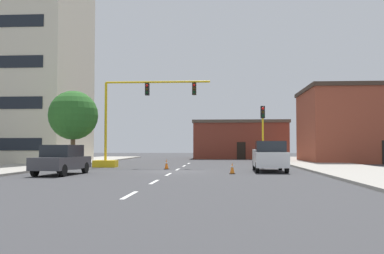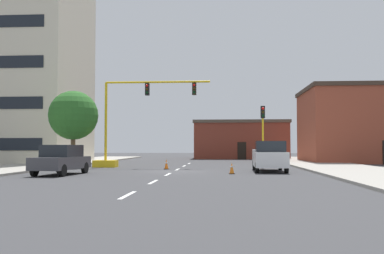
{
  "view_description": "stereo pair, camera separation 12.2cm",
  "coord_description": "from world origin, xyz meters",
  "px_view_note": "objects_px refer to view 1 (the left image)",
  "views": [
    {
      "loc": [
        3.1,
        -28.7,
        1.66
      ],
      "look_at": [
        0.86,
        5.02,
        3.15
      ],
      "focal_mm": 40.85,
      "sensor_mm": 36.0,
      "label": 1
    },
    {
      "loc": [
        3.22,
        -28.69,
        1.66
      ],
      "look_at": [
        0.86,
        5.02,
        3.15
      ],
      "focal_mm": 40.85,
      "sensor_mm": 36.0,
      "label": 2
    }
  ],
  "objects_px": {
    "traffic_signal_gantry": "(120,139)",
    "tree_left_near": "(73,115)",
    "traffic_light_pole_right": "(263,122)",
    "traffic_cone_roadside_b": "(166,164)",
    "pickup_truck_white": "(269,157)",
    "sedan_dark_gray_near_left": "(62,160)",
    "traffic_cone_roadside_a": "(232,168)"
  },
  "relations": [
    {
      "from": "traffic_signal_gantry",
      "to": "traffic_cone_roadside_a",
      "type": "distance_m",
      "value": 11.79
    },
    {
      "from": "traffic_light_pole_right",
      "to": "traffic_cone_roadside_b",
      "type": "distance_m",
      "value": 8.36
    },
    {
      "from": "tree_left_near",
      "to": "sedan_dark_gray_near_left",
      "type": "distance_m",
      "value": 9.63
    },
    {
      "from": "pickup_truck_white",
      "to": "traffic_cone_roadside_a",
      "type": "relative_size",
      "value": 7.91
    },
    {
      "from": "traffic_signal_gantry",
      "to": "traffic_cone_roadside_a",
      "type": "bearing_deg",
      "value": -42.05
    },
    {
      "from": "traffic_cone_roadside_b",
      "to": "traffic_cone_roadside_a",
      "type": "bearing_deg",
      "value": -47.96
    },
    {
      "from": "pickup_truck_white",
      "to": "traffic_cone_roadside_a",
      "type": "distance_m",
      "value": 3.78
    },
    {
      "from": "traffic_cone_roadside_a",
      "to": "traffic_cone_roadside_b",
      "type": "bearing_deg",
      "value": 132.04
    },
    {
      "from": "pickup_truck_white",
      "to": "traffic_cone_roadside_b",
      "type": "distance_m",
      "value": 7.54
    },
    {
      "from": "traffic_signal_gantry",
      "to": "traffic_cone_roadside_b",
      "type": "relative_size",
      "value": 12.61
    },
    {
      "from": "sedan_dark_gray_near_left",
      "to": "traffic_cone_roadside_a",
      "type": "relative_size",
      "value": 6.73
    },
    {
      "from": "sedan_dark_gray_near_left",
      "to": "traffic_cone_roadside_b",
      "type": "distance_m",
      "value": 8.46
    },
    {
      "from": "traffic_light_pole_right",
      "to": "traffic_cone_roadside_a",
      "type": "distance_m",
      "value": 8.93
    },
    {
      "from": "traffic_cone_roadside_a",
      "to": "pickup_truck_white",
      "type": "bearing_deg",
      "value": 47.46
    },
    {
      "from": "pickup_truck_white",
      "to": "traffic_cone_roadside_b",
      "type": "height_order",
      "value": "pickup_truck_white"
    },
    {
      "from": "tree_left_near",
      "to": "sedan_dark_gray_near_left",
      "type": "height_order",
      "value": "tree_left_near"
    },
    {
      "from": "traffic_signal_gantry",
      "to": "traffic_light_pole_right",
      "type": "bearing_deg",
      "value": 0.69
    },
    {
      "from": "traffic_light_pole_right",
      "to": "pickup_truck_white",
      "type": "bearing_deg",
      "value": -90.8
    },
    {
      "from": "traffic_signal_gantry",
      "to": "traffic_cone_roadside_b",
      "type": "distance_m",
      "value": 5.19
    },
    {
      "from": "tree_left_near",
      "to": "pickup_truck_white",
      "type": "bearing_deg",
      "value": -17.16
    },
    {
      "from": "tree_left_near",
      "to": "traffic_cone_roadside_b",
      "type": "xyz_separation_m",
      "value": [
        7.7,
        -2.21,
        -3.74
      ]
    },
    {
      "from": "traffic_cone_roadside_b",
      "to": "tree_left_near",
      "type": "bearing_deg",
      "value": 163.95
    },
    {
      "from": "traffic_light_pole_right",
      "to": "traffic_signal_gantry",
      "type": "bearing_deg",
      "value": -179.31
    },
    {
      "from": "traffic_cone_roadside_b",
      "to": "pickup_truck_white",
      "type": "bearing_deg",
      "value": -18.36
    },
    {
      "from": "traffic_cone_roadside_b",
      "to": "sedan_dark_gray_near_left",
      "type": "bearing_deg",
      "value": -129.12
    },
    {
      "from": "pickup_truck_white",
      "to": "sedan_dark_gray_near_left",
      "type": "bearing_deg",
      "value": -161.44
    },
    {
      "from": "traffic_signal_gantry",
      "to": "sedan_dark_gray_near_left",
      "type": "relative_size",
      "value": 1.98
    },
    {
      "from": "traffic_signal_gantry",
      "to": "tree_left_near",
      "type": "xyz_separation_m",
      "value": [
        -3.67,
        -0.46,
        1.84
      ]
    },
    {
      "from": "traffic_light_pole_right",
      "to": "pickup_truck_white",
      "type": "xyz_separation_m",
      "value": [
        -0.07,
        -5.18,
        -2.55
      ]
    },
    {
      "from": "traffic_light_pole_right",
      "to": "tree_left_near",
      "type": "relative_size",
      "value": 0.79
    },
    {
      "from": "sedan_dark_gray_near_left",
      "to": "traffic_cone_roadside_b",
      "type": "bearing_deg",
      "value": 50.88
    },
    {
      "from": "sedan_dark_gray_near_left",
      "to": "traffic_cone_roadside_b",
      "type": "relative_size",
      "value": 6.36
    }
  ]
}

